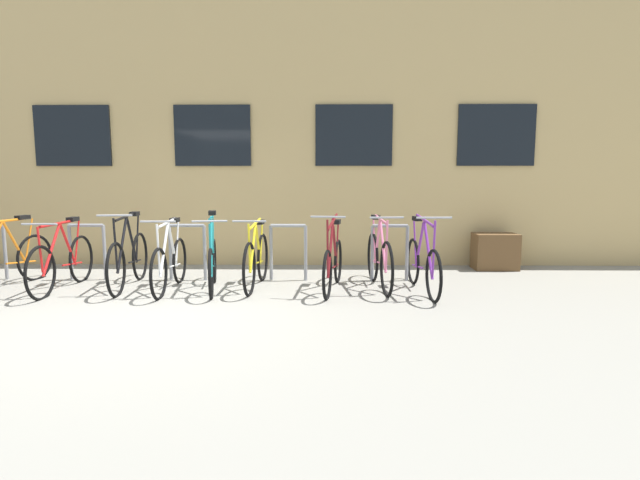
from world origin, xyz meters
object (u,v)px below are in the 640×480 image
(bicycle_orange, at_px, (6,260))
(bicycle_teal, at_px, (213,262))
(bicycle_pink, at_px, (379,259))
(bicycle_yellow, at_px, (256,260))
(bicycle_white, at_px, (170,263))
(bicycle_red, at_px, (62,262))
(bicycle_purple, at_px, (423,264))
(planter_box, at_px, (495,251))
(bicycle_black, at_px, (129,259))
(bicycle_maroon, at_px, (333,263))

(bicycle_orange, bearing_deg, bicycle_teal, -1.51)
(bicycle_pink, bearing_deg, bicycle_yellow, -179.91)
(bicycle_white, distance_m, bicycle_red, 1.47)
(bicycle_white, xyz_separation_m, bicycle_yellow, (1.15, 0.19, 0.01))
(bicycle_orange, bearing_deg, bicycle_purple, -1.62)
(bicycle_pink, bearing_deg, bicycle_purple, -23.46)
(bicycle_pink, xyz_separation_m, planter_box, (2.07, 1.40, -0.09))
(bicycle_yellow, height_order, bicycle_black, bicycle_black)
(bicycle_red, distance_m, bicycle_teal, 2.04)
(bicycle_red, relative_size, bicycle_black, 0.98)
(bicycle_white, xyz_separation_m, bicycle_red, (-1.47, -0.00, 0.01))
(bicycle_red, xyz_separation_m, bicycle_teal, (2.04, 0.04, -0.01))
(bicycle_orange, relative_size, planter_box, 2.50)
(bicycle_pink, xyz_separation_m, bicycle_teal, (-2.29, -0.15, -0.02))
(bicycle_yellow, xyz_separation_m, bicycle_orange, (-3.48, -0.07, 0.00))
(bicycle_yellow, xyz_separation_m, bicycle_black, (-1.78, -0.03, 0.02))
(bicycle_pink, bearing_deg, bicycle_black, -179.50)
(bicycle_pink, bearing_deg, bicycle_red, -177.38)
(bicycle_purple, xyz_separation_m, planter_box, (1.52, 1.64, -0.08))
(bicycle_red, height_order, bicycle_purple, bicycle_purple)
(bicycle_black, relative_size, planter_box, 2.59)
(bicycle_red, distance_m, bicycle_yellow, 2.63)
(bicycle_maroon, height_order, bicycle_teal, bicycle_teal)
(bicycle_orange, bearing_deg, bicycle_white, -2.90)
(bicycle_teal, bearing_deg, planter_box, 19.63)
(bicycle_white, xyz_separation_m, bicycle_teal, (0.57, 0.04, 0.00))
(bicycle_yellow, bearing_deg, bicycle_red, -175.73)
(bicycle_red, distance_m, bicycle_pink, 4.33)
(bicycle_teal, xyz_separation_m, planter_box, (4.36, 1.56, -0.07))
(bicycle_purple, bearing_deg, planter_box, 47.19)
(bicycle_white, xyz_separation_m, bicycle_black, (-0.63, 0.17, 0.03))
(planter_box, bearing_deg, bicycle_purple, -132.81)
(bicycle_white, bearing_deg, bicycle_pink, 3.91)
(bicycle_red, relative_size, bicycle_yellow, 1.06)
(bicycle_black, bearing_deg, bicycle_purple, -2.97)
(bicycle_purple, bearing_deg, bicycle_orange, 178.38)
(bicycle_orange, height_order, planter_box, bicycle_orange)
(bicycle_maroon, bearing_deg, bicycle_black, 177.70)
(bicycle_red, bearing_deg, bicycle_maroon, 0.84)
(bicycle_pink, distance_m, bicycle_black, 3.49)
(bicycle_maroon, distance_m, bicycle_yellow, 1.08)
(bicycle_maroon, xyz_separation_m, planter_box, (2.72, 1.55, -0.07))
(bicycle_pink, relative_size, bicycle_yellow, 1.02)
(bicycle_yellow, distance_m, bicycle_purple, 2.27)
(bicycle_orange, xyz_separation_m, bicycle_teal, (2.90, -0.08, -0.01))
(bicycle_orange, relative_size, bicycle_teal, 1.07)
(bicycle_white, relative_size, bicycle_purple, 0.95)
(bicycle_maroon, relative_size, planter_box, 2.40)
(bicycle_yellow, bearing_deg, bicycle_purple, -5.99)
(bicycle_red, height_order, bicycle_teal, bicycle_teal)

